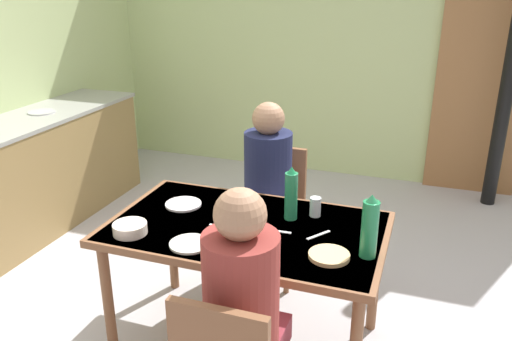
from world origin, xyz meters
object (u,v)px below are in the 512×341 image
object	(u,v)px
person_far_diner	(267,171)
chair_far_diner	(273,204)
water_bottle_green_far	(291,195)
serving_bowl_center	(130,228)
water_bottle_green_near	(370,228)
dining_table	(246,238)
kitchen_counter	(17,181)
person_near_diner	(242,291)

from	to	relation	value
person_far_diner	chair_far_diner	bearing A→B (deg)	-90.00
water_bottle_green_far	serving_bowl_center	xyz separation A→B (m)	(-0.71, -0.43, -0.11)
water_bottle_green_near	serving_bowl_center	bearing A→B (deg)	-171.57
dining_table	person_far_diner	bearing A→B (deg)	98.60
person_far_diner	water_bottle_green_far	distance (m)	0.57
serving_bowl_center	water_bottle_green_near	bearing A→B (deg)	8.43
kitchen_counter	person_near_diner	distance (m)	2.67
serving_bowl_center	dining_table	bearing A→B (deg)	27.81
kitchen_counter	water_bottle_green_far	distance (m)	2.39
kitchen_counter	water_bottle_green_near	size ratio (longest dim) A/B	8.19
person_near_diner	person_far_diner	world-z (taller)	same
chair_far_diner	serving_bowl_center	xyz separation A→B (m)	(-0.42, -1.05, 0.25)
person_near_diner	person_far_diner	distance (m)	1.31
dining_table	kitchen_counter	bearing A→B (deg)	163.63
kitchen_counter	water_bottle_green_near	bearing A→B (deg)	-14.76
water_bottle_green_far	person_near_diner	bearing A→B (deg)	-87.92
chair_far_diner	dining_table	bearing A→B (deg)	97.10
chair_far_diner	person_near_diner	world-z (taller)	person_near_diner
chair_far_diner	water_bottle_green_near	xyz separation A→B (m)	(0.73, -0.88, 0.37)
person_far_diner	water_bottle_green_near	distance (m)	1.04
dining_table	person_far_diner	distance (m)	0.66
person_far_diner	dining_table	bearing A→B (deg)	98.60
person_far_diner	water_bottle_green_far	world-z (taller)	person_far_diner
water_bottle_green_near	water_bottle_green_far	xyz separation A→B (m)	(-0.44, 0.26, -0.01)
water_bottle_green_far	serving_bowl_center	size ratio (longest dim) A/B	1.72
water_bottle_green_far	serving_bowl_center	world-z (taller)	water_bottle_green_far
water_bottle_green_near	water_bottle_green_far	size ratio (longest dim) A/B	1.05
serving_bowl_center	water_bottle_green_far	bearing A→B (deg)	31.20
person_far_diner	serving_bowl_center	world-z (taller)	person_far_diner
serving_bowl_center	person_far_diner	bearing A→B (deg)	65.18
person_near_diner	dining_table	bearing A→B (deg)	109.10
kitchen_counter	person_far_diner	world-z (taller)	person_far_diner
person_near_diner	serving_bowl_center	distance (m)	0.82
person_near_diner	kitchen_counter	bearing A→B (deg)	151.69
chair_far_diner	person_near_diner	bearing A→B (deg)	102.66
person_near_diner	water_bottle_green_far	world-z (taller)	person_near_diner
kitchen_counter	water_bottle_green_near	xyz separation A→B (m)	(2.75, -0.72, 0.42)
water_bottle_green_far	person_far_diner	bearing A→B (deg)	120.95
person_far_diner	serving_bowl_center	size ratio (longest dim) A/B	4.53
dining_table	serving_bowl_center	bearing A→B (deg)	-152.19
kitchen_counter	chair_far_diner	bearing A→B (deg)	4.29
kitchen_counter	serving_bowl_center	distance (m)	1.86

